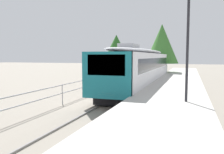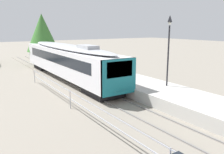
# 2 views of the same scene
# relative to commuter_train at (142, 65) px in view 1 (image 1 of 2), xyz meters

# --- Properties ---
(ground_plane) EXTENTS (160.00, 160.00, 0.00)m
(ground_plane) POSITION_rel_commuter_train_xyz_m (-3.00, -7.56, -2.15)
(ground_plane) COLOR gray
(track_rails) EXTENTS (3.20, 60.00, 0.14)m
(track_rails) POSITION_rel_commuter_train_xyz_m (0.00, -7.56, -2.11)
(track_rails) COLOR gray
(track_rails) RESTS_ON ground
(commuter_train) EXTENTS (2.82, 19.42, 3.74)m
(commuter_train) POSITION_rel_commuter_train_xyz_m (0.00, 0.00, 0.00)
(commuter_train) COLOR silver
(commuter_train) RESTS_ON track_rails
(station_platform) EXTENTS (3.90, 60.00, 0.90)m
(station_platform) POSITION_rel_commuter_train_xyz_m (3.25, -7.56, -1.70)
(station_platform) COLOR #B7B5AD
(station_platform) RESTS_ON ground
(platform_lamp_mid_platform) EXTENTS (0.34, 0.34, 5.35)m
(platform_lamp_mid_platform) POSITION_rel_commuter_train_xyz_m (4.11, -10.07, 2.48)
(platform_lamp_mid_platform) COLOR #232328
(platform_lamp_mid_platform) RESTS_ON station_platform
(tree_behind_carpark) EXTENTS (4.36, 4.36, 7.21)m
(tree_behind_carpark) POSITION_rel_commuter_train_xyz_m (0.59, 10.19, 2.48)
(tree_behind_carpark) COLOR brown
(tree_behind_carpark) RESTS_ON ground
(tree_behind_station_far) EXTENTS (5.10, 5.10, 6.61)m
(tree_behind_station_far) POSITION_rel_commuter_train_xyz_m (-7.67, 16.44, 1.96)
(tree_behind_station_far) COLOR brown
(tree_behind_station_far) RESTS_ON ground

